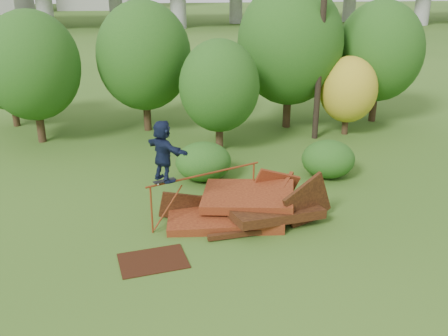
{
  "coord_description": "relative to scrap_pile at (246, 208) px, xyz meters",
  "views": [
    {
      "loc": [
        -2.66,
        -12.92,
        7.56
      ],
      "look_at": [
        -0.8,
        2.0,
        1.6
      ],
      "focal_mm": 40.0,
      "sensor_mm": 36.0,
      "label": 1
    }
  ],
  "objects": [
    {
      "name": "skateboard",
      "position": [
        -2.57,
        -0.36,
        1.25
      ],
      "size": [
        0.72,
        0.46,
        0.07
      ],
      "rotation": [
        0.0,
        0.0,
        0.42
      ],
      "color": "black",
      "rests_on": "grind_rail"
    },
    {
      "name": "utility_pole",
      "position": [
        4.72,
        7.95,
        4.12
      ],
      "size": [
        1.4,
        0.28,
        8.89
      ],
      "color": "black",
      "rests_on": "ground"
    },
    {
      "name": "tree_4",
      "position": [
        6.38,
        8.41,
        1.83
      ],
      "size": [
        2.78,
        2.78,
        3.83
      ],
      "color": "black",
      "rests_on": "ground"
    },
    {
      "name": "tree_2",
      "position": [
        -0.06,
        6.84,
        2.52
      ],
      "size": [
        3.5,
        3.5,
        4.94
      ],
      "color": "black",
      "rests_on": "ground"
    },
    {
      "name": "flat_plate",
      "position": [
        -2.98,
        -2.22,
        -0.38
      ],
      "size": [
        2.07,
        1.65,
        0.03
      ],
      "primitive_type": "cube",
      "rotation": [
        0.0,
        0.0,
        0.19
      ],
      "color": "black",
      "rests_on": "ground"
    },
    {
      "name": "shrub_right",
      "position": [
        3.78,
        3.16,
        0.33
      ],
      "size": [
        2.07,
        1.9,
        1.47
      ],
      "primitive_type": "ellipsoid",
      "color": "#144512",
      "rests_on": "ground"
    },
    {
      "name": "ground",
      "position": [
        0.16,
        -1.44,
        -0.4
      ],
      "size": [
        240.0,
        240.0,
        0.0
      ],
      "primitive_type": "plane",
      "color": "#2D5116",
      "rests_on": "ground"
    },
    {
      "name": "tree_5",
      "position": [
        8.65,
        10.47,
        3.3
      ],
      "size": [
        4.47,
        4.47,
        6.28
      ],
      "color": "black",
      "rests_on": "ground"
    },
    {
      "name": "tree_6",
      "position": [
        -10.15,
        11.86,
        2.54
      ],
      "size": [
        3.59,
        3.59,
        5.01
      ],
      "color": "black",
      "rests_on": "ground"
    },
    {
      "name": "tree_3",
      "position": [
        3.8,
        9.97,
        3.81
      ],
      "size": [
        5.19,
        5.19,
        7.2
      ],
      "color": "black",
      "rests_on": "ground"
    },
    {
      "name": "skater",
      "position": [
        -2.57,
        -0.36,
        2.2
      ],
      "size": [
        1.51,
        1.72,
        1.88
      ],
      "primitive_type": "imported",
      "rotation": [
        0.0,
        0.0,
        2.23
      ],
      "color": "#131B37",
      "rests_on": "skateboard"
    },
    {
      "name": "shrub_left",
      "position": [
        -1.07,
        3.47,
        0.34
      ],
      "size": [
        2.14,
        1.98,
        1.48
      ],
      "primitive_type": "ellipsoid",
      "color": "#144512",
      "rests_on": "ground"
    },
    {
      "name": "tree_1",
      "position": [
        -3.33,
        10.28,
        3.32
      ],
      "size": [
        4.57,
        4.57,
        6.35
      ],
      "color": "black",
      "rests_on": "ground"
    },
    {
      "name": "scrap_pile",
      "position": [
        0.0,
        0.0,
        0.0
      ],
      "size": [
        5.68,
        3.09,
        2.01
      ],
      "color": "#4A170D",
      "rests_on": "ground"
    },
    {
      "name": "grind_rail",
      "position": [
        -1.29,
        0.21,
        0.84
      ],
      "size": [
        3.73,
        1.71,
        1.59
      ],
      "color": "maroon",
      "rests_on": "ground"
    },
    {
      "name": "tree_0",
      "position": [
        -8.27,
        9.02,
        3.18
      ],
      "size": [
        4.3,
        4.3,
        6.06
      ],
      "color": "black",
      "rests_on": "ground"
    }
  ]
}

